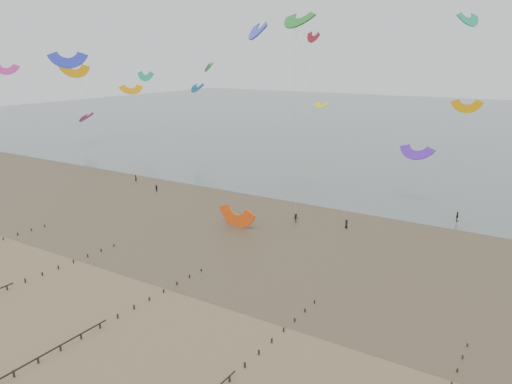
# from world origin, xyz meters

# --- Properties ---
(ground) EXTENTS (500.00, 500.00, 0.00)m
(ground) POSITION_xyz_m (0.00, 0.00, 0.00)
(ground) COLOR brown
(ground) RESTS_ON ground
(sea_and_shore) EXTENTS (500.00, 665.00, 0.03)m
(sea_and_shore) POSITION_xyz_m (-4.08, 34.40, 0.01)
(sea_and_shore) COLOR #475654
(sea_and_shore) RESTS_ON ground
(kitesurfer_lead) EXTENTS (0.70, 0.53, 1.74)m
(kitesurfer_lead) POSITION_xyz_m (-42.38, 44.91, 0.87)
(kitesurfer_lead) COLOR black
(kitesurfer_lead) RESTS_ON ground
(kitesurfers) EXTENTS (95.47, 20.62, 1.86)m
(kitesurfers) POSITION_xyz_m (22.63, 47.60, 0.83)
(kitesurfers) COLOR black
(kitesurfers) RESTS_ON ground
(grounded_kite) EXTENTS (8.14, 6.82, 4.01)m
(grounded_kite) POSITION_xyz_m (-2.91, 31.01, 0.00)
(grounded_kite) COLOR #F7500F
(grounded_kite) RESTS_ON ground
(kites_airborne) EXTENTS (239.47, 112.52, 35.24)m
(kites_airborne) POSITION_xyz_m (-22.30, 85.71, 22.17)
(kites_airborne) COLOR #1A8524
(kites_airborne) RESTS_ON ground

